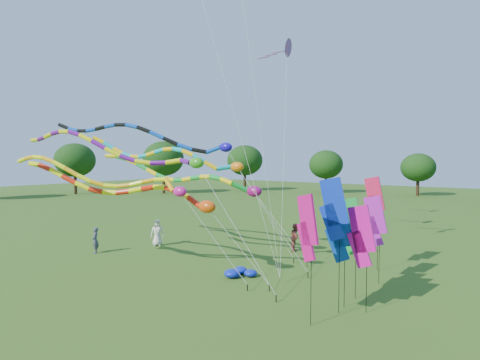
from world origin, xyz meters
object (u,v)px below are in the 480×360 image
Objects in this scene: tube_kite_red at (140,191)px; person_c at (296,237)px; person_b at (95,240)px; person_a at (157,233)px; blue_nylon_heap at (242,274)px; tube_kite_orange at (116,179)px.

person_c is at bearing 52.51° from tube_kite_red.
person_a is at bearing 109.64° from person_b.
blue_nylon_heap is 0.84× the size of person_c.
blue_nylon_heap is 0.92× the size of person_b.
person_b is at bearing 138.38° from tube_kite_orange.
person_a is at bearing 104.65° from tube_kite_orange.
tube_kite_orange is 6.60× the size of person_a.
tube_kite_orange reaches higher than person_c.
tube_kite_orange is 6.69× the size of person_c.
tube_kite_red is at bearing -91.79° from person_a.
tube_kite_red is at bearing -148.34° from blue_nylon_heap.
person_b is 0.91× the size of person_c.
tube_kite_orange is 7.99× the size of blue_nylon_heap.
tube_kite_orange reaches higher than person_a.
tube_kite_red reaches higher than person_c.
tube_kite_orange is at bearing 17.99° from person_b.
person_a reaches higher than person_b.
tube_kite_orange is at bearing -139.21° from tube_kite_red.
person_c is at bearing 94.94° from blue_nylon_heap.
person_a is at bearing 115.70° from tube_kite_red.
blue_nylon_heap is at bearing 169.13° from person_c.
person_b is (-5.49, 2.41, -4.16)m from tube_kite_orange.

